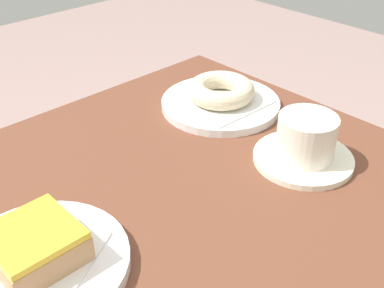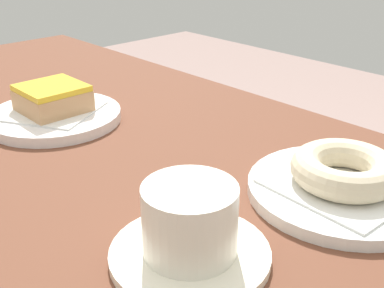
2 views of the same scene
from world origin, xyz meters
name	(u,v)px [view 1 (image 1 of 2)]	position (x,y,z in m)	size (l,w,h in m)	color
plate_glazed_square	(39,264)	(0.01, 0.00, 0.75)	(0.20, 0.20, 0.02)	white
napkin_glazed_square	(38,258)	(0.01, 0.00, 0.75)	(0.12, 0.12, 0.00)	white
donut_glazed_square	(34,244)	(0.01, 0.00, 0.78)	(0.09, 0.09, 0.04)	tan
plate_sugar_ring	(220,104)	(-0.42, -0.12, 0.74)	(0.21, 0.21, 0.01)	white
napkin_sugar_ring	(221,99)	(-0.42, -0.12, 0.75)	(0.14, 0.14, 0.00)	white
donut_sugar_ring	(221,90)	(-0.42, -0.12, 0.77)	(0.12, 0.12, 0.03)	beige
coffee_cup	(305,143)	(-0.38, 0.08, 0.77)	(0.15, 0.15, 0.07)	white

